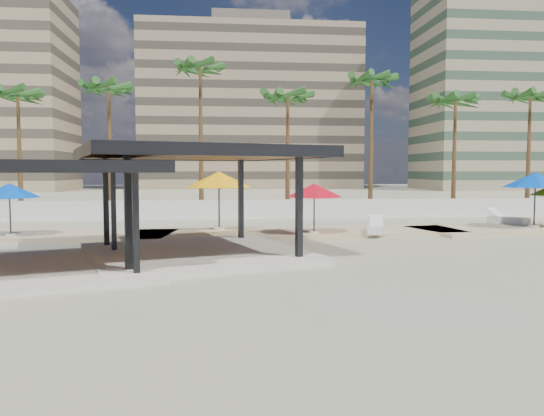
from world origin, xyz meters
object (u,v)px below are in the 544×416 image
(lounger_b, at_px, (376,229))
(lounger_c, at_px, (507,220))
(pavilion_west, at_px, (42,207))
(umbrella_c, at_px, (314,191))
(pavilion_central, at_px, (195,192))

(lounger_b, distance_m, lounger_c, 9.14)
(pavilion_west, bearing_deg, umbrella_c, 19.87)
(umbrella_c, bearing_deg, pavilion_west, -142.22)
(pavilion_central, height_order, umbrella_c, pavilion_central)
(umbrella_c, xyz_separation_m, lounger_c, (11.43, 3.45, -1.78))
(pavilion_central, bearing_deg, pavilion_west, -168.14)
(pavilion_west, height_order, umbrella_c, pavilion_west)
(pavilion_west, bearing_deg, lounger_c, 9.53)
(umbrella_c, height_order, lounger_b, umbrella_c)
(lounger_c, bearing_deg, lounger_b, 83.72)
(umbrella_c, relative_size, lounger_c, 1.21)
(pavilion_central, relative_size, lounger_b, 4.54)
(umbrella_c, distance_m, lounger_c, 12.07)
(lounger_c, bearing_deg, pavilion_west, 89.32)
(pavilion_central, bearing_deg, lounger_c, 8.98)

